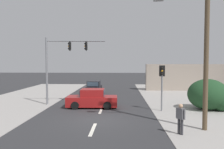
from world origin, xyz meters
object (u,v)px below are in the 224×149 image
pedestal_signal_right_kerb (162,80)px  traffic_signal_mast (61,59)px  sedan_kerbside_parked (92,99)px  hatchback_crossing_left (94,87)px  utility_pole_foreground_right (204,31)px  pedestrian_at_kerb (181,117)px

pedestal_signal_right_kerb → traffic_signal_mast: bearing=164.5°
pedestal_signal_right_kerb → sedan_kerbside_parked: size_ratio=0.83×
traffic_signal_mast → hatchback_crossing_left: 8.79m
utility_pole_foreground_right → traffic_signal_mast: size_ratio=1.71×
traffic_signal_mast → hatchback_crossing_left: bearing=76.0°
hatchback_crossing_left → pedestrian_at_kerb: pedestrian_at_kerb is taller
sedan_kerbside_parked → pedestrian_at_kerb: bearing=-51.0°
utility_pole_foreground_right → pedestrian_at_kerb: utility_pole_foreground_right is taller
pedestal_signal_right_kerb → pedestrian_at_kerb: pedestal_signal_right_kerb is taller
utility_pole_foreground_right → pedestal_signal_right_kerb: bearing=106.2°
hatchback_crossing_left → sedan_kerbside_parked: bearing=-83.9°
pedestal_signal_right_kerb → pedestrian_at_kerb: 5.80m
traffic_signal_mast → pedestal_signal_right_kerb: size_ratio=1.69×
utility_pole_foreground_right → hatchback_crossing_left: bearing=117.9°
utility_pole_foreground_right → traffic_signal_mast: (-9.88, 7.09, -1.35)m
pedestrian_at_kerb → utility_pole_foreground_right: bearing=30.9°
sedan_kerbside_parked → traffic_signal_mast: bearing=158.7°
sedan_kerbside_parked → pedestrian_at_kerb: 8.78m
utility_pole_foreground_right → sedan_kerbside_parked: bearing=139.5°
sedan_kerbside_parked → hatchback_crossing_left: bearing=96.1°
hatchback_crossing_left → traffic_signal_mast: bearing=-104.0°
utility_pole_foreground_right → traffic_signal_mast: bearing=144.3°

